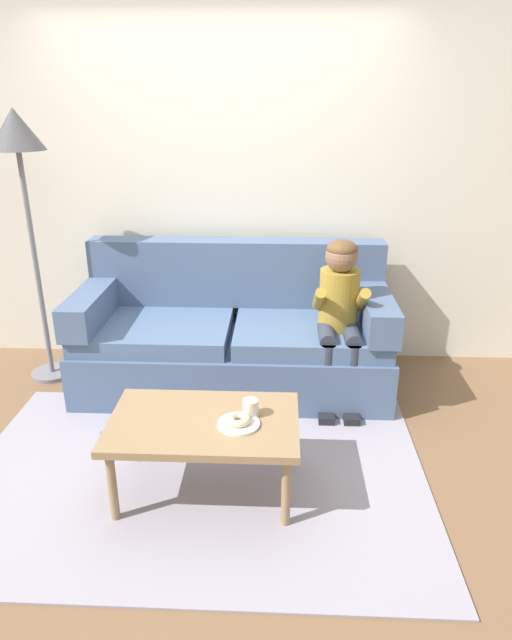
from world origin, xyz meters
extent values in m
plane|color=brown|center=(0.00, 0.00, 0.00)|extent=(10.00, 10.00, 0.00)
cube|color=silver|center=(0.00, 1.40, 1.40)|extent=(8.00, 0.10, 2.80)
cube|color=#9993A3|center=(0.00, -0.25, 0.01)|extent=(2.51, 1.72, 0.01)
cube|color=slate|center=(0.12, 0.80, 0.19)|extent=(2.13, 0.90, 0.38)
cube|color=slate|center=(-0.41, 0.75, 0.44)|extent=(1.02, 0.74, 0.12)
cube|color=slate|center=(0.66, 0.75, 0.44)|extent=(1.02, 0.74, 0.12)
cube|color=slate|center=(0.12, 1.15, 0.74)|extent=(2.13, 0.20, 0.48)
cube|color=slate|center=(-0.84, 0.80, 0.61)|extent=(0.20, 0.90, 0.22)
cube|color=slate|center=(1.09, 0.80, 0.61)|extent=(0.20, 0.90, 0.22)
cube|color=#937551|center=(0.07, -0.37, 0.41)|extent=(0.95, 0.60, 0.04)
cylinder|color=#937551|center=(-0.34, -0.60, 0.20)|extent=(0.04, 0.04, 0.39)
cylinder|color=#937551|center=(0.49, -0.60, 0.20)|extent=(0.04, 0.04, 0.39)
cylinder|color=#937551|center=(-0.34, -0.13, 0.20)|extent=(0.04, 0.04, 0.39)
cylinder|color=#937551|center=(0.49, -0.13, 0.20)|extent=(0.04, 0.04, 0.39)
cylinder|color=olive|center=(0.83, 0.72, 0.70)|extent=(0.26, 0.26, 0.40)
sphere|color=#846047|center=(0.83, 0.70, 1.00)|extent=(0.21, 0.21, 0.21)
ellipsoid|color=brown|center=(0.83, 0.70, 1.04)|extent=(0.20, 0.20, 0.12)
cylinder|color=#333847|center=(0.75, 0.57, 0.51)|extent=(0.11, 0.30, 0.11)
cylinder|color=#333847|center=(0.75, 0.42, 0.28)|extent=(0.09, 0.09, 0.44)
cube|color=black|center=(0.75, 0.37, 0.03)|extent=(0.10, 0.20, 0.06)
cylinder|color=olive|center=(0.70, 0.62, 0.74)|extent=(0.07, 0.29, 0.23)
cylinder|color=#333847|center=(0.91, 0.57, 0.51)|extent=(0.11, 0.30, 0.11)
cylinder|color=#333847|center=(0.91, 0.42, 0.28)|extent=(0.09, 0.09, 0.44)
cube|color=black|center=(0.91, 0.37, 0.03)|extent=(0.10, 0.20, 0.06)
cylinder|color=olive|center=(0.97, 0.62, 0.74)|extent=(0.07, 0.29, 0.23)
cylinder|color=white|center=(0.25, -0.41, 0.44)|extent=(0.21, 0.21, 0.01)
torus|color=beige|center=(0.25, -0.41, 0.47)|extent=(0.14, 0.14, 0.04)
cylinder|color=silver|center=(0.31, -0.32, 0.48)|extent=(0.08, 0.08, 0.09)
cube|color=blue|center=(-0.52, 0.08, 0.03)|extent=(0.16, 0.09, 0.05)
cylinder|color=blue|center=(-0.60, 0.08, 0.03)|extent=(0.06, 0.06, 0.05)
cylinder|color=blue|center=(-0.43, 0.08, 0.03)|extent=(0.06, 0.06, 0.05)
cylinder|color=slate|center=(-1.25, 0.90, 0.01)|extent=(0.30, 0.30, 0.03)
cylinder|color=slate|center=(-1.25, 0.90, 0.85)|extent=(0.04, 0.04, 1.64)
cone|color=#4C4C51|center=(-1.25, 0.90, 1.75)|extent=(0.35, 0.35, 0.26)
camera|label=1|loc=(0.44, -2.74, 1.93)|focal=31.19mm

